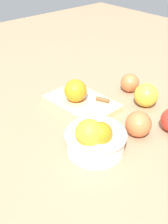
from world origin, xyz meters
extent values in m
plane|color=#997556|center=(0.00, 0.00, 0.00)|extent=(2.40, 2.40, 0.00)
cylinder|color=white|center=(-0.12, 0.11, 0.03)|extent=(0.16, 0.16, 0.06)
torus|color=white|center=(-0.12, 0.11, 0.06)|extent=(0.17, 0.17, 0.02)
sphere|color=orange|center=(-0.14, 0.11, 0.07)|extent=(0.06, 0.06, 0.06)
sphere|color=orange|center=(-0.13, 0.14, 0.07)|extent=(0.07, 0.07, 0.07)
cube|color=#DBB77F|center=(0.08, -0.02, 0.01)|extent=(0.25, 0.17, 0.02)
sphere|color=orange|center=(0.09, 0.00, 0.06)|extent=(0.08, 0.08, 0.08)
cube|color=silver|center=(0.10, -0.03, 0.02)|extent=(0.11, 0.06, 0.00)
cylinder|color=brown|center=(0.03, -0.06, 0.03)|extent=(0.05, 0.03, 0.01)
sphere|color=#CC6638|center=(-0.15, -0.03, 0.04)|extent=(0.08, 0.08, 0.08)
sphere|color=gold|center=(-0.06, -0.18, 0.04)|extent=(0.08, 0.08, 0.08)
sphere|color=#CC6638|center=(0.04, -0.22, 0.03)|extent=(0.07, 0.07, 0.07)
camera|label=1|loc=(-0.57, 0.54, 0.51)|focal=47.08mm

